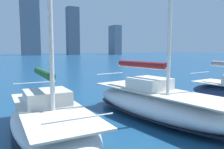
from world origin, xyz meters
name	(u,v)px	position (x,y,z in m)	size (l,w,h in m)	color
sailboat_maroon	(156,103)	(-2.23, -6.36, 0.74)	(3.86, 8.67, 10.23)	white
sailboat_forest	(50,117)	(2.68, -6.55, 0.67)	(2.84, 7.35, 12.70)	silver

